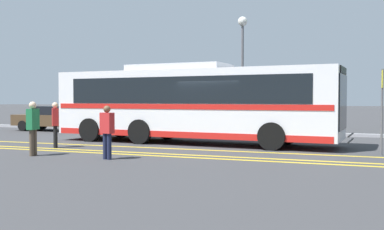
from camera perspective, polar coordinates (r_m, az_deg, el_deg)
name	(u,v)px	position (r m, az deg, el deg)	size (l,w,h in m)	color
ground_plane	(216,145)	(17.96, 3.04, -3.79)	(220.00, 220.00, 0.00)	#38383A
lane_strip_0	(171,149)	(16.55, -2.69, -4.27)	(0.20, 31.83, 0.01)	gold
lane_strip_1	(153,153)	(15.17, -4.98, -4.86)	(0.20, 31.83, 0.01)	gold
lane_strip_2	(145,155)	(14.65, -5.96, -5.10)	(0.20, 31.83, 0.01)	gold
curb_strip	(230,132)	(24.02, 4.83, -2.14)	(39.83, 0.36, 0.15)	#99999E
transit_bus	(192,102)	(18.50, -0.03, 1.67)	(12.28, 3.37, 3.25)	white
parked_car_0	(53,118)	(26.91, -17.24, -0.40)	(4.74, 1.92, 1.42)	#4C3823
parked_car_1	(151,121)	(23.44, -5.25, -0.82)	(4.58, 1.89, 1.27)	olive
pedestrian_0	(33,125)	(15.25, -19.55, -1.19)	(0.27, 0.44, 1.74)	brown
pedestrian_1	(107,129)	(13.75, -10.73, -1.76)	(0.46, 0.32, 1.63)	#191E38
pedestrian_2	(55,122)	(17.54, -16.97, -0.84)	(0.44, 0.46, 1.70)	black
bus_stop_sign	(382,101)	(15.73, 22.98, 1.61)	(0.07, 0.40, 2.79)	#59595E
street_lamp	(242,47)	(25.21, 6.43, 8.55)	(0.52, 0.52, 6.37)	#59595E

